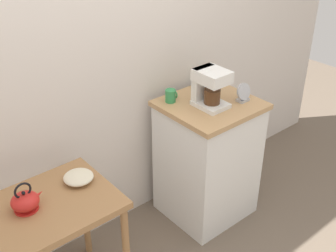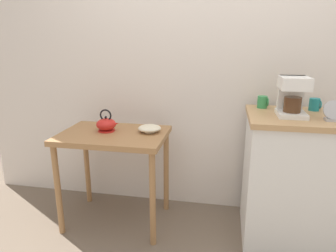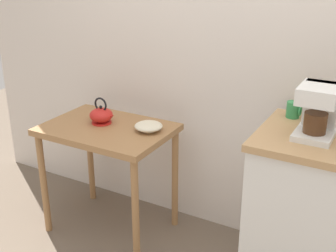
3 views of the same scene
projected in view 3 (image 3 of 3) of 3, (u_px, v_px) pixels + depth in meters
name	position (u px, v px, depth m)	size (l,w,h in m)	color
back_wall	(266.00, 23.00, 2.52)	(4.40, 0.10, 2.80)	silver
wooden_table	(108.00, 142.00, 2.82)	(0.80, 0.56, 0.75)	#9E7044
kitchen_counter	(312.00, 217.00, 2.33)	(0.62, 0.59, 0.94)	white
bowl_stoneware	(149.00, 126.00, 2.70)	(0.17, 0.17, 0.06)	beige
teakettle	(101.00, 115.00, 2.82)	(0.18, 0.15, 0.17)	red
coffee_maker	(318.00, 109.00, 2.10)	(0.18, 0.22, 0.26)	white
mug_tall_green	(294.00, 110.00, 2.38)	(0.08, 0.07, 0.09)	#338C4C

